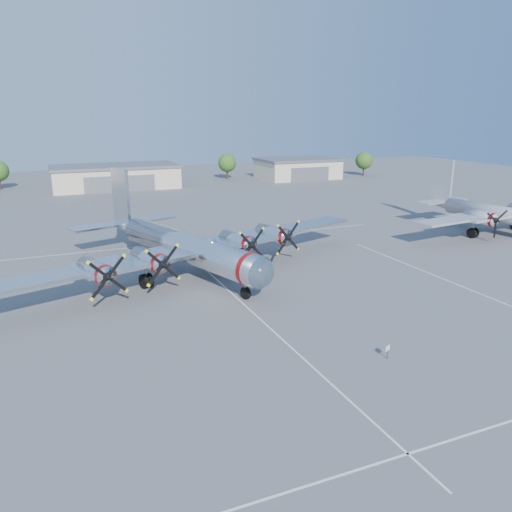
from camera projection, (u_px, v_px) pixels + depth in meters
name	position (u px, v px, depth m)	size (l,w,h in m)	color
ground	(246.00, 307.00, 44.82)	(260.00, 260.00, 0.00)	#515154
parking_lines	(254.00, 313.00, 43.27)	(60.00, 50.08, 0.01)	silver
hangar_center	(115.00, 176.00, 116.65)	(28.60, 14.60, 5.40)	beige
hangar_east	(297.00, 168.00, 134.72)	(20.60, 14.60, 5.40)	beige
tree_east	(227.00, 163.00, 132.87)	(4.80, 4.80, 6.64)	#382619
tree_far_east	(364.00, 161.00, 140.09)	(4.80, 4.80, 6.64)	#382619
main_bomber_b29	(182.00, 272.00, 54.57)	(46.25, 31.64, 10.23)	silver
twin_engine_east	(487.00, 232.00, 73.29)	(31.20, 22.43, 9.89)	#A3A4A8
info_placard	(388.00, 350.00, 35.07)	(0.49, 0.25, 0.99)	black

